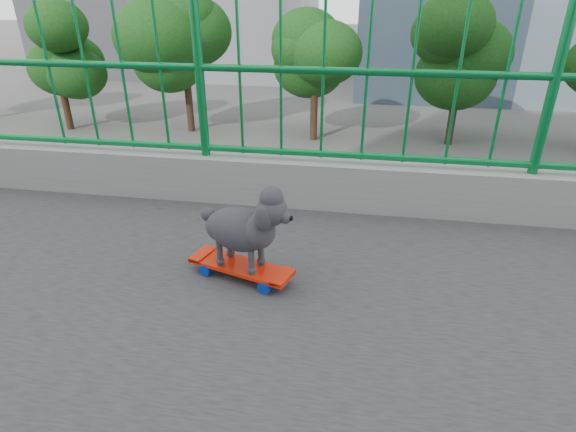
% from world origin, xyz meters
% --- Properties ---
extents(road, '(18.00, 90.00, 0.02)m').
position_xyz_m(road, '(-13.00, 0.00, 0.01)').
color(road, black).
rests_on(road, ground).
extents(street_trees, '(5.30, 60.40, 7.26)m').
position_xyz_m(street_trees, '(-26.03, 1.06, 4.72)').
color(street_trees, black).
rests_on(street_trees, ground).
extents(skateboard, '(0.30, 0.54, 0.07)m').
position_xyz_m(skateboard, '(-0.49, -1.54, 7.05)').
color(skateboard, red).
rests_on(skateboard, footbridge).
extents(poodle, '(0.28, 0.47, 0.40)m').
position_xyz_m(poodle, '(-0.48, -1.51, 7.28)').
color(poodle, '#28262A').
rests_on(poodle, skateboard).
extents(car_0, '(1.82, 4.52, 1.54)m').
position_xyz_m(car_0, '(-6.00, -2.21, 0.77)').
color(car_0, black).
rests_on(car_0, ground).
extents(car_2, '(2.17, 4.71, 1.31)m').
position_xyz_m(car_2, '(-12.40, -10.66, 0.65)').
color(car_2, white).
rests_on(car_2, ground).
extents(car_4, '(1.74, 4.33, 1.47)m').
position_xyz_m(car_4, '(-18.80, 5.45, 0.74)').
color(car_4, red).
rests_on(car_4, ground).
extents(car_5, '(1.56, 4.48, 1.48)m').
position_xyz_m(car_5, '(-6.00, 0.04, 0.74)').
color(car_5, black).
rests_on(car_5, ground).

